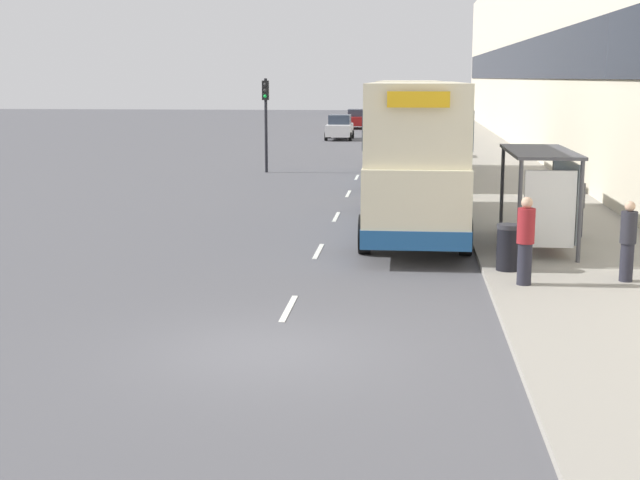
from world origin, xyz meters
name	(u,v)px	position (x,y,z in m)	size (l,w,h in m)	color
ground_plane	(267,351)	(0.00, 0.00, 0.00)	(220.00, 220.00, 0.00)	#515156
pavement	(481,154)	(6.50, 38.50, 0.07)	(5.00, 93.00, 0.14)	gray
terrace_facade	(556,48)	(10.49, 38.50, 6.08)	(3.10, 93.00, 12.16)	beige
lane_mark_0	(289,308)	(0.00, 2.75, 0.01)	(0.12, 2.00, 0.01)	silver
lane_mark_1	(318,251)	(0.00, 8.57, 0.01)	(0.12, 2.00, 0.01)	silver
lane_mark_2	(336,217)	(0.00, 14.38, 0.01)	(0.12, 2.00, 0.01)	silver
lane_mark_3	(348,194)	(0.00, 20.19, 0.01)	(0.12, 2.00, 0.01)	silver
lane_mark_4	(357,177)	(0.00, 26.00, 0.01)	(0.12, 2.00, 0.01)	silver
bus_shelter	(548,181)	(5.77, 8.80, 1.88)	(1.60, 4.20, 2.48)	#4C4C51
double_decker_bus_near	(415,153)	(2.47, 11.85, 2.29)	(2.85, 11.07, 4.30)	beige
double_decker_bus_ahead	(408,128)	(2.28, 25.23, 2.29)	(2.85, 11.48, 4.30)	beige
car_0	(340,127)	(-2.68, 50.82, 0.88)	(1.93, 4.26, 1.78)	silver
car_1	(418,123)	(3.06, 58.40, 0.85)	(1.97, 3.90, 1.71)	#B7B799
car_2	(423,143)	(3.12, 35.87, 0.84)	(2.02, 3.89, 1.68)	#4C5156
car_3	(357,119)	(-2.22, 65.20, 0.84)	(1.99, 4.14, 1.68)	maroon
pedestrian_1	(578,206)	(6.91, 10.62, 1.00)	(0.34, 0.34, 1.69)	#23232D
pedestrian_2	(562,188)	(7.05, 14.09, 1.08)	(0.36, 0.36, 1.83)	#23232D
pedestrian_3	(525,240)	(4.74, 4.68, 1.09)	(0.37, 0.37, 1.86)	#23232D
pedestrian_4	(628,240)	(6.95, 5.21, 1.03)	(0.34, 0.34, 1.73)	#23232D
litter_bin	(508,247)	(4.55, 6.10, 0.67)	(0.55, 0.55, 1.05)	black
traffic_light_far_kerb	(266,109)	(-4.40, 27.74, 2.98)	(0.30, 0.32, 4.40)	black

